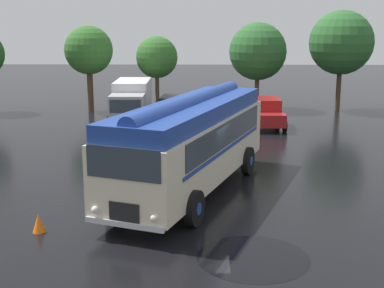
# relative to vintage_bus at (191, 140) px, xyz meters

# --- Properties ---
(ground_plane) EXTENTS (120.00, 120.00, 0.00)m
(ground_plane) POSITION_rel_vintage_bus_xyz_m (0.14, -0.15, -1.89)
(ground_plane) COLOR black
(vintage_bus) EXTENTS (5.74, 10.32, 3.49)m
(vintage_bus) POSITION_rel_vintage_bus_xyz_m (0.00, 0.00, 0.00)
(vintage_bus) COLOR beige
(vintage_bus) RESTS_ON ground
(car_near_left) EXTENTS (2.24, 4.33, 1.66)m
(car_near_left) POSITION_rel_vintage_bus_xyz_m (-1.32, 13.05, -1.05)
(car_near_left) COLOR black
(car_near_left) RESTS_ON ground
(car_mid_left) EXTENTS (2.35, 4.38, 1.66)m
(car_mid_left) POSITION_rel_vintage_bus_xyz_m (1.23, 12.93, -1.05)
(car_mid_left) COLOR #B7BABF
(car_mid_left) RESTS_ON ground
(car_mid_right) EXTENTS (2.02, 4.23, 1.66)m
(car_mid_right) POSITION_rel_vintage_bus_xyz_m (4.06, 12.30, -1.05)
(car_mid_right) COLOR maroon
(car_mid_right) RESTS_ON ground
(box_van) EXTENTS (2.41, 5.80, 2.50)m
(box_van) POSITION_rel_vintage_bus_xyz_m (-3.87, 13.36, -0.53)
(box_van) COLOR silver
(box_van) RESTS_ON ground
(tree_left_of_centre) EXTENTS (3.29, 3.23, 5.74)m
(tree_left_of_centre) POSITION_rel_vintage_bus_xyz_m (-7.39, 17.71, 2.22)
(tree_left_of_centre) COLOR #4C3823
(tree_left_of_centre) RESTS_ON ground
(tree_centre) EXTENTS (2.85, 2.83, 5.05)m
(tree_centre) POSITION_rel_vintage_bus_xyz_m (-2.85, 18.27, 1.72)
(tree_centre) COLOR #4C3823
(tree_centre) RESTS_ON ground
(tree_right_of_centre) EXTENTS (3.93, 3.93, 5.97)m
(tree_right_of_centre) POSITION_rel_vintage_bus_xyz_m (4.09, 18.80, 2.19)
(tree_right_of_centre) COLOR #4C3823
(tree_right_of_centre) RESTS_ON ground
(tree_far_right) EXTENTS (4.29, 4.29, 6.76)m
(tree_far_right) POSITION_rel_vintage_bus_xyz_m (9.66, 18.29, 2.69)
(tree_far_right) COLOR #4C3823
(tree_far_right) RESTS_ON ground
(traffic_cone) EXTENTS (0.36, 0.36, 0.55)m
(traffic_cone) POSITION_rel_vintage_bus_xyz_m (-4.30, -3.93, -1.62)
(traffic_cone) COLOR orange
(traffic_cone) RESTS_ON ground
(puddle_patch) EXTENTS (2.92, 2.92, 0.01)m
(puddle_patch) POSITION_rel_vintage_bus_xyz_m (1.73, -5.53, -1.89)
(puddle_patch) COLOR black
(puddle_patch) RESTS_ON ground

